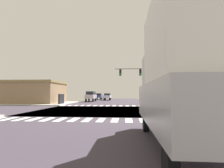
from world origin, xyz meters
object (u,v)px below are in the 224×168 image
suv_queued_2 (91,96)px  box_truck_nearside_1 (181,75)px  bank_building (26,92)px  street_lamp (149,78)px  sedan_leading_2 (107,96)px  sedan_farside_1 (99,96)px  traffic_signal_mast (143,76)px

suv_queued_2 → box_truck_nearside_1: bearing=106.4°
bank_building → suv_queued_2: 13.55m
street_lamp → bank_building: (-23.64, -2.52, -2.87)m
sedan_leading_2 → box_truck_nearside_1: bearing=99.5°
suv_queued_2 → sedan_leading_2: (3.00, 7.85, -0.28)m
street_lamp → box_truck_nearside_1: bearing=-95.3°
bank_building → sedan_farside_1: 22.58m
box_truck_nearside_1 → sedan_leading_2: 42.35m
street_lamp → box_truck_nearside_1: street_lamp is taller
street_lamp → bank_building: street_lamp is taller
traffic_signal_mast → sedan_farside_1: bearing=112.8°
traffic_signal_mast → bank_building: size_ratio=0.48×
suv_queued_2 → sedan_leading_2: suv_queued_2 is taller
traffic_signal_mast → box_truck_nearside_1: size_ratio=1.00×
box_truck_nearside_1 → sedan_farside_1: box_truck_nearside_1 is taller
traffic_signal_mast → sedan_leading_2: 22.78m
bank_building → suv_queued_2: size_ratio=3.24×
traffic_signal_mast → suv_queued_2: bearing=128.4°
traffic_signal_mast → suv_queued_2: size_ratio=1.56×
street_lamp → bank_building: bearing=-173.9°
box_truck_nearside_1 → suv_queued_2: 35.36m
street_lamp → box_truck_nearside_1: (-2.66, -28.51, -2.42)m
bank_building → sedan_leading_2: 21.09m
sedan_leading_2 → bank_building: bearing=48.4°
box_truck_nearside_1 → sedan_farside_1: 46.80m
traffic_signal_mast → suv_queued_2: traffic_signal_mast is taller
box_truck_nearside_1 → street_lamp: bearing=84.7°
bank_building → sedan_farside_1: (10.98, 19.71, -0.99)m
traffic_signal_mast → sedan_leading_2: bearing=109.7°
box_truck_nearside_1 → sedan_leading_2: box_truck_nearside_1 is taller
suv_queued_2 → sedan_leading_2: bearing=-110.9°
traffic_signal_mast → sedan_farside_1: traffic_signal_mast is taller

